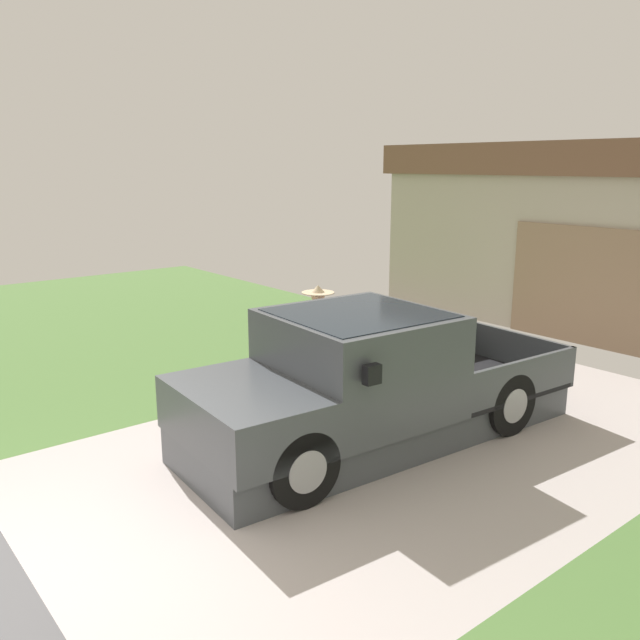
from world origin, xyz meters
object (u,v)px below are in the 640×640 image
object	(u,v)px
pickup_truck	(360,386)
handbag	(316,394)
house_with_garage	(636,233)
person_with_hat	(318,333)

from	to	relation	value
pickup_truck	handbag	distance (m)	1.59
pickup_truck	house_with_garage	distance (m)	9.11
handbag	house_with_garage	size ratio (longest dim) A/B	0.04
pickup_truck	house_with_garage	world-z (taller)	house_with_garage
house_with_garage	person_with_hat	bearing A→B (deg)	-93.13
pickup_truck	person_with_hat	bearing A→B (deg)	-17.90
person_with_hat	house_with_garage	bearing A→B (deg)	89.02
handbag	house_with_garage	world-z (taller)	house_with_garage
person_with_hat	handbag	size ratio (longest dim) A/B	3.80
person_with_hat	handbag	bearing A→B (deg)	-43.31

